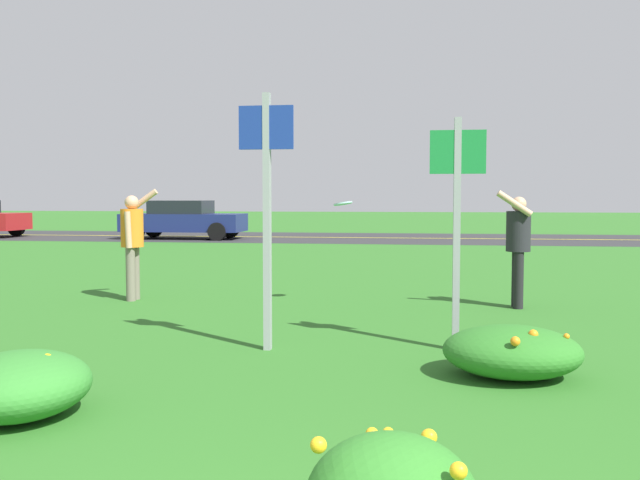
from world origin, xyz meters
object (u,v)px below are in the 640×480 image
(sign_post_by_roadside, at_px, (457,210))
(person_catcher_dark_shirt, at_px, (518,241))
(person_thrower_orange_shirt, at_px, (132,237))
(sign_post_near_path, at_px, (267,196))
(car_navy_center_left, at_px, (183,219))
(frisbee_pale_blue, at_px, (343,204))

(sign_post_by_roadside, xyz_separation_m, person_catcher_dark_shirt, (1.01, 2.89, -0.50))
(person_thrower_orange_shirt, xyz_separation_m, person_catcher_dark_shirt, (5.71, 0.08, -0.01))
(sign_post_near_path, xyz_separation_m, person_catcher_dark_shirt, (2.93, 3.14, -0.64))
(sign_post_near_path, relative_size, person_thrower_orange_shirt, 1.54)
(sign_post_by_roadside, relative_size, car_navy_center_left, 0.53)
(sign_post_near_path, distance_m, frisbee_pale_blue, 3.09)
(sign_post_by_roadside, relative_size, frisbee_pale_blue, 8.56)
(sign_post_by_roadside, distance_m, person_catcher_dark_shirt, 3.10)
(sign_post_near_path, height_order, frisbee_pale_blue, sign_post_near_path)
(person_catcher_dark_shirt, bearing_deg, frisbee_pale_blue, -177.99)
(person_thrower_orange_shirt, bearing_deg, frisbee_pale_blue, -0.16)
(person_catcher_dark_shirt, height_order, car_navy_center_left, person_catcher_dark_shirt)
(frisbee_pale_blue, bearing_deg, sign_post_by_roadside, -62.27)
(sign_post_by_roadside, xyz_separation_m, car_navy_center_left, (-9.16, 17.81, -0.71))
(sign_post_near_path, height_order, person_catcher_dark_shirt, sign_post_near_path)
(frisbee_pale_blue, height_order, car_navy_center_left, frisbee_pale_blue)
(sign_post_near_path, xyz_separation_m, car_navy_center_left, (-7.24, 18.06, -0.85))
(person_thrower_orange_shirt, distance_m, frisbee_pale_blue, 3.27)
(sign_post_by_roadside, bearing_deg, person_catcher_dark_shirt, 70.69)
(person_thrower_orange_shirt, bearing_deg, sign_post_by_roadside, -30.90)
(person_catcher_dark_shirt, bearing_deg, sign_post_by_roadside, -109.31)
(sign_post_by_roadside, distance_m, car_navy_center_left, 20.04)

